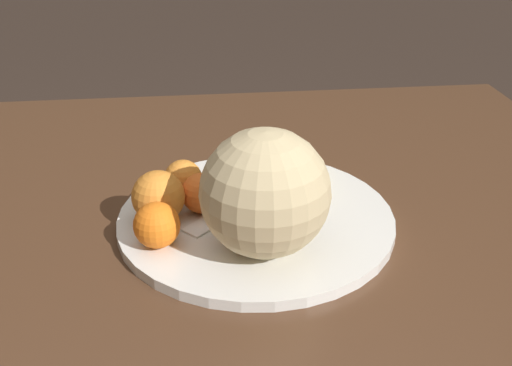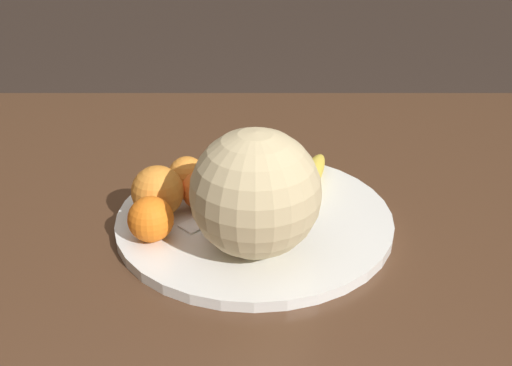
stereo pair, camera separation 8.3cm
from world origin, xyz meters
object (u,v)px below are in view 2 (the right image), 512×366
orange_back_left (203,190)px  fruit_bowl (256,218)px  orange_front_left (189,175)px  orange_front_right (159,191)px  banana_bunch (274,178)px  melon (257,193)px  orange_mid_center (152,219)px  produce_tag (209,218)px  kitchen_table (231,279)px

orange_back_left → fruit_bowl: bearing=-12.9°
orange_front_left → orange_front_right: orange_front_right is taller
banana_bunch → fruit_bowl: bearing=165.1°
melon → orange_mid_center: bearing=170.4°
produce_tag → orange_front_right: bearing=124.6°
orange_front_left → orange_back_left: (0.03, -0.05, 0.00)m
orange_front_right → produce_tag: (0.07, -0.01, -0.04)m
kitchen_table → melon: melon is taller
orange_front_left → orange_mid_center: size_ratio=0.93×
banana_bunch → orange_front_right: bearing=120.2°
fruit_bowl → orange_back_left: size_ratio=6.73×
kitchen_table → orange_front_right: orange_front_right is taller
melon → orange_mid_center: size_ratio=2.70×
orange_front_left → melon: bearing=-56.1°
orange_front_right → produce_tag: bearing=-11.2°
melon → orange_mid_center: melon is taller
fruit_bowl → orange_mid_center: 0.15m
orange_back_left → banana_bunch: bearing=30.5°
kitchen_table → orange_front_right: size_ratio=17.63×
fruit_bowl → orange_front_left: size_ratio=6.91×
produce_tag → orange_front_left: bearing=69.7°
orange_front_left → fruit_bowl: bearing=-33.1°
orange_front_left → produce_tag: bearing=-66.1°
kitchen_table → orange_front_right: bearing=171.2°
banana_bunch → orange_mid_center: (-0.16, -0.14, 0.01)m
orange_back_left → orange_mid_center: bearing=-126.4°
kitchen_table → orange_front_left: bearing=128.1°
kitchen_table → produce_tag: bearing=177.0°
orange_back_left → produce_tag: orange_back_left is taller
kitchen_table → banana_bunch: (0.06, 0.09, 0.12)m
orange_mid_center → orange_back_left: orange_mid_center is taller
fruit_bowl → melon: bearing=-89.0°
kitchen_table → orange_front_left: orange_front_left is taller
banana_bunch → orange_back_left: 0.12m
kitchen_table → orange_back_left: (-0.04, 0.03, 0.13)m
fruit_bowl → banana_bunch: size_ratio=2.03×
fruit_bowl → produce_tag: (-0.07, -0.01, 0.01)m
orange_mid_center → produce_tag: bearing=35.4°
orange_front_right → fruit_bowl: bearing=0.3°
kitchen_table → orange_front_left: 0.17m
orange_back_left → melon: bearing=-53.6°
melon → banana_bunch: (0.03, 0.17, -0.07)m
melon → banana_bunch: bearing=81.2°
melon → orange_back_left: bearing=126.4°
kitchen_table → orange_back_left: bearing=139.2°
banana_bunch → orange_front_right: orange_front_right is taller
melon → fruit_bowl: bearing=91.0°
fruit_bowl → orange_mid_center: (-0.14, -0.06, 0.04)m
orange_front_right → orange_mid_center: bearing=-90.3°
produce_tag → orange_back_left: bearing=63.0°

